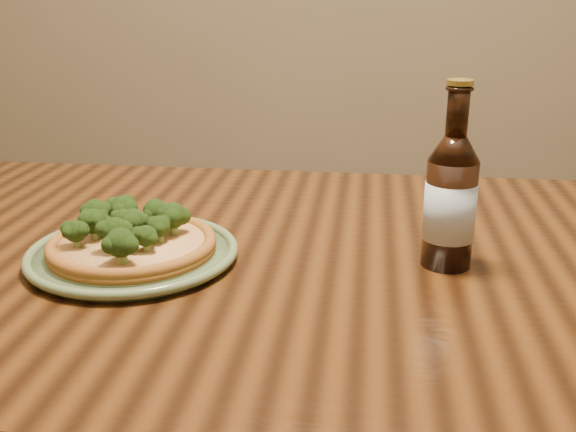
# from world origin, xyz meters

# --- Properties ---
(table) EXTENTS (1.60, 0.90, 0.75)m
(table) POSITION_xyz_m (0.00, 0.10, 0.66)
(table) COLOR #41230E
(table) RESTS_ON ground
(plate) EXTENTS (0.30, 0.30, 0.02)m
(plate) POSITION_xyz_m (-0.18, 0.04, 0.76)
(plate) COLOR #607450
(plate) RESTS_ON table
(pizza) EXTENTS (0.24, 0.24, 0.07)m
(pizza) POSITION_xyz_m (-0.18, 0.05, 0.78)
(pizza) COLOR #925721
(pizza) RESTS_ON plate
(beer_bottle) EXTENTS (0.07, 0.07, 0.26)m
(beer_bottle) POSITION_xyz_m (0.26, 0.08, 0.85)
(beer_bottle) COLOR black
(beer_bottle) RESTS_ON table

